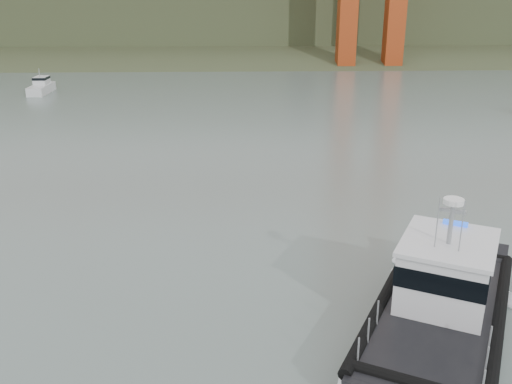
% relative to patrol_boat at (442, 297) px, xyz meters
% --- Properties ---
extents(ground, '(400.00, 400.00, 0.00)m').
position_rel_patrol_boat_xyz_m(ground, '(-7.45, 3.46, -1.47)').
color(ground, slate).
rests_on(ground, ground).
extents(headlands, '(500.00, 105.36, 27.12)m').
position_rel_patrol_boat_xyz_m(headlands, '(-7.45, 128.96, 5.58)').
color(headlands, '#364226').
rests_on(headlands, ground).
extents(patrol_boat, '(9.44, 12.72, 5.85)m').
position_rel_patrol_boat_xyz_m(patrol_boat, '(0.00, 0.00, 0.00)').
color(patrol_boat, black).
rests_on(patrol_boat, ground).
extents(motorboat, '(2.00, 5.95, 3.27)m').
position_rel_patrol_boat_xyz_m(motorboat, '(-33.47, 55.77, -0.65)').
color(motorboat, silver).
rests_on(motorboat, ground).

